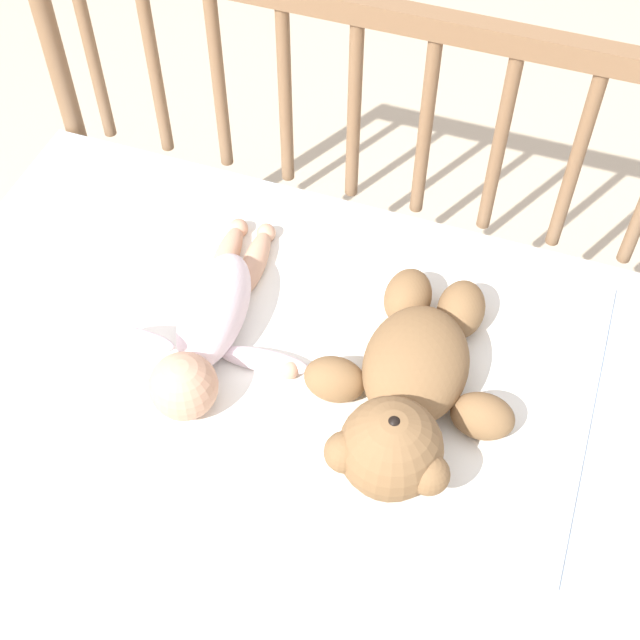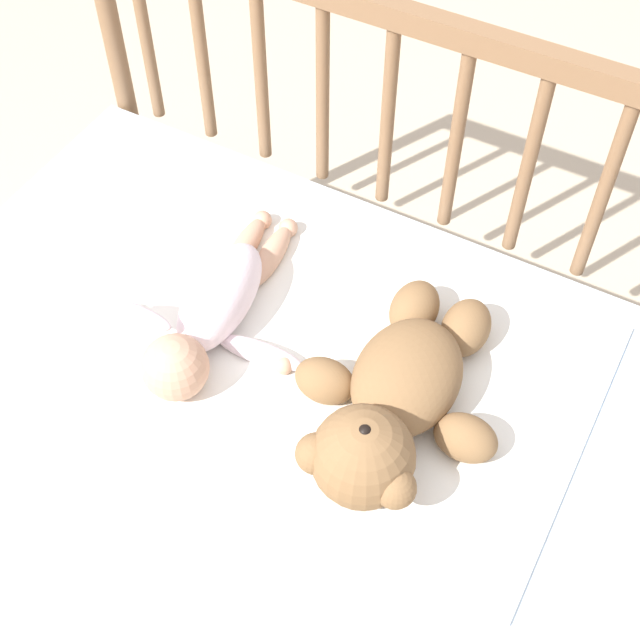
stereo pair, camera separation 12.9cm
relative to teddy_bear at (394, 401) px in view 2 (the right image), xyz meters
The scene contains 6 objects.
ground_plane 0.53m from the teddy_bear, 151.81° to the left, with size 12.00×12.00×0.00m, color #C6B293.
crib_mattress 0.33m from the teddy_bear, 151.81° to the left, with size 1.24×0.59×0.44m.
crib_rail 0.44m from the teddy_bear, 111.09° to the left, with size 1.24×0.04×0.82m.
blanket 0.19m from the teddy_bear, 158.54° to the left, with size 0.84×0.52×0.01m.
teddy_bear is the anchor object (origin of this frame).
baby 0.31m from the teddy_bear, behind, with size 0.31×0.40×0.11m.
Camera 2 is at (0.38, -0.71, 1.52)m, focal length 50.00 mm.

